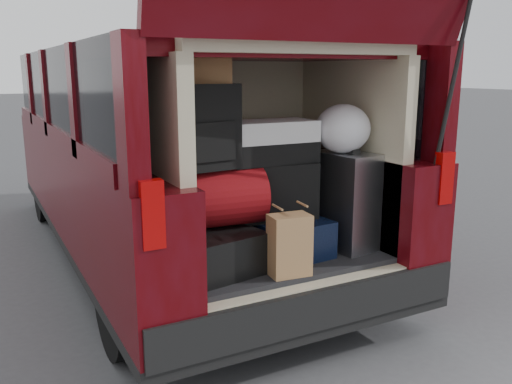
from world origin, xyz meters
TOP-DOWN VIEW (x-y plane):
  - ground at (0.00, 0.00)m, footprint 80.00×80.00m
  - minivan at (0.00, 1.86)m, footprint 1.90×5.35m
  - load_floor at (0.00, 0.28)m, footprint 1.24×1.05m
  - black_hardshell at (-0.40, 0.13)m, footprint 0.50×0.63m
  - navy_hardshell at (0.08, 0.14)m, footprint 0.45×0.54m
  - silver_roller at (0.47, 0.08)m, footprint 0.30×0.42m
  - kraft_bag at (-0.07, -0.18)m, footprint 0.23×0.16m
  - red_duffel at (-0.35, 0.14)m, footprint 0.53×0.37m
  - black_soft_case at (0.04, 0.19)m, footprint 0.49×0.34m
  - backpack at (-0.41, 0.12)m, footprint 0.33×0.22m
  - twotone_duffel at (0.00, 0.20)m, footprint 0.54×0.29m
  - grocery_sack_lower at (-0.40, 0.16)m, footprint 0.27×0.23m
  - plastic_bag_right at (0.44, 0.08)m, footprint 0.34×0.32m

SIDE VIEW (x-z plane):
  - ground at x=0.00m, z-range 0.00..0.00m
  - load_floor at x=0.00m, z-range 0.00..0.55m
  - navy_hardshell at x=0.08m, z-range 0.55..0.77m
  - black_hardshell at x=-0.40m, z-range 0.55..0.78m
  - kraft_bag at x=-0.07m, z-range 0.55..0.88m
  - silver_roller at x=0.47m, z-range 0.55..1.14m
  - minivan at x=0.00m, z-range -0.47..2.29m
  - black_soft_case at x=0.04m, z-range 0.77..1.10m
  - red_duffel at x=-0.35m, z-range 0.78..1.11m
  - twotone_duffel at x=0.00m, z-range 1.10..1.34m
  - plastic_bag_right at x=0.44m, z-range 1.14..1.43m
  - backpack at x=-0.41m, z-range 1.11..1.55m
  - grocery_sack_lower at x=-0.40m, z-range 1.55..1.78m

